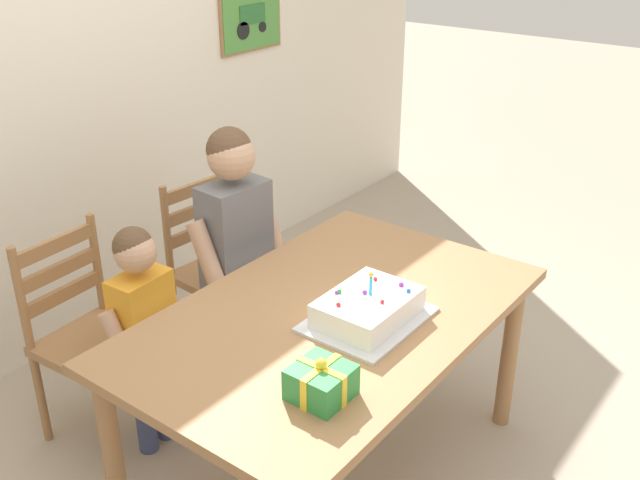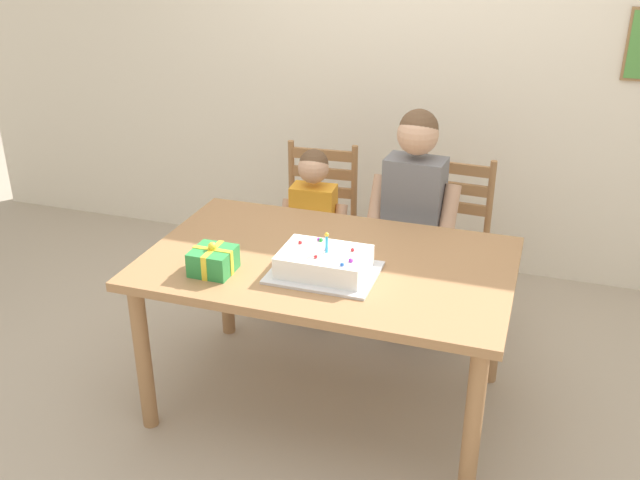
% 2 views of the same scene
% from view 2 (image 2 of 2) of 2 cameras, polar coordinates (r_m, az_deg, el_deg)
% --- Properties ---
extents(ground_plane, '(20.00, 20.00, 0.00)m').
position_cam_2_polar(ground_plane, '(3.52, 0.61, -12.62)').
color(ground_plane, tan).
extents(back_wall, '(6.40, 0.11, 2.60)m').
position_cam_2_polar(back_wall, '(4.52, 7.58, 13.90)').
color(back_wall, silver).
rests_on(back_wall, ground).
extents(dining_table, '(1.59, 1.00, 0.76)m').
position_cam_2_polar(dining_table, '(3.16, 0.66, -2.95)').
color(dining_table, '#9E7047').
rests_on(dining_table, ground).
extents(birthday_cake, '(0.44, 0.34, 0.19)m').
position_cam_2_polar(birthday_cake, '(2.97, 0.33, -1.87)').
color(birthday_cake, silver).
rests_on(birthday_cake, dining_table).
extents(gift_box_red_large, '(0.17, 0.17, 0.14)m').
position_cam_2_polar(gift_box_red_large, '(3.02, -8.48, -1.63)').
color(gift_box_red_large, '#2D8E42').
rests_on(gift_box_red_large, dining_table).
extents(chair_left, '(0.45, 0.45, 0.92)m').
position_cam_2_polar(chair_left, '(4.17, -0.31, 1.17)').
color(chair_left, '#996B42').
rests_on(chair_left, ground).
extents(chair_right, '(0.44, 0.44, 0.92)m').
position_cam_2_polar(chair_right, '(4.01, 10.02, -0.23)').
color(chair_right, '#996B42').
rests_on(chair_right, ground).
extents(child_older, '(0.47, 0.27, 1.27)m').
position_cam_2_polar(child_older, '(3.68, 7.45, 2.72)').
color(child_older, '#38426B').
rests_on(child_older, ground).
extents(child_younger, '(0.37, 0.22, 1.01)m').
position_cam_2_polar(child_younger, '(3.86, -0.52, 1.54)').
color(child_younger, '#38426B').
rests_on(child_younger, ground).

